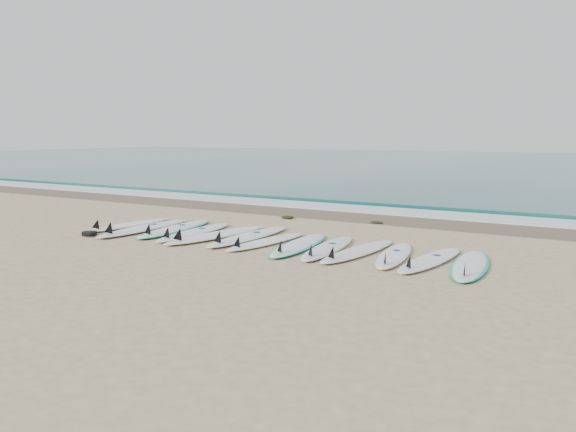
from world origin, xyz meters
The scene contains 21 objects.
ground centered at (0.00, 0.00, 0.00)m, with size 120.00×120.00×0.00m, color tan.
ocean centered at (0.00, 32.50, 0.01)m, with size 120.00×55.00×0.03m, color #1C5A57.
wet_sand_band centered at (0.00, 4.10, 0.01)m, with size 120.00×1.80×0.01m, color brown.
foam_band centered at (0.00, 5.50, 0.02)m, with size 120.00×1.40×0.04m, color silver.
wave_crest centered at (0.00, 7.00, 0.05)m, with size 120.00×1.00×0.10m, color #1C5A57.
surfboard_0 centered at (-3.94, -0.04, 0.05)m, with size 0.69×2.50×0.32m.
surfboard_1 centered at (-3.26, -0.22, 0.06)m, with size 0.66×2.89×0.37m.
surfboard_2 centered at (-2.62, 0.12, 0.05)m, with size 1.01×2.79×0.35m.
surfboard_3 centered at (-1.95, -0.05, 0.06)m, with size 0.75×2.67×0.34m.
surfboard_4 centered at (-1.33, -0.10, 0.06)m, with size 1.02×2.89×0.36m.
surfboard_5 centered at (-0.64, 0.10, 0.06)m, with size 0.62×2.81×0.36m.
surfboard_6 centered at (-0.04, -0.14, 0.05)m, with size 0.77×2.41×0.30m.
surfboard_7 centered at (0.69, -0.09, 0.05)m, with size 0.96×2.62×0.33m.
surfboard_8 centered at (1.31, -0.11, 0.06)m, with size 0.83×2.56×0.32m.
surfboard_9 centered at (1.91, -0.09, 0.06)m, with size 0.79×2.56×0.32m.
surfboard_10 centered at (2.60, -0.06, 0.05)m, with size 0.87×2.39×0.30m.
surfboard_11 centered at (3.25, -0.12, 0.05)m, with size 0.77×2.46×0.31m.
surfboard_12 centered at (3.92, -0.14, 0.05)m, with size 0.87×2.47×0.31m.
seaweed_near centered at (-1.35, 2.99, 0.04)m, with size 0.36×0.28×0.07m, color black.
seaweed_far centered at (0.94, 3.37, 0.03)m, with size 0.32×0.25×0.06m, color black.
leash_coil centered at (-3.79, -1.25, 0.05)m, with size 0.46×0.36×0.11m.
Camera 1 is at (5.84, -9.35, 2.17)m, focal length 35.00 mm.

